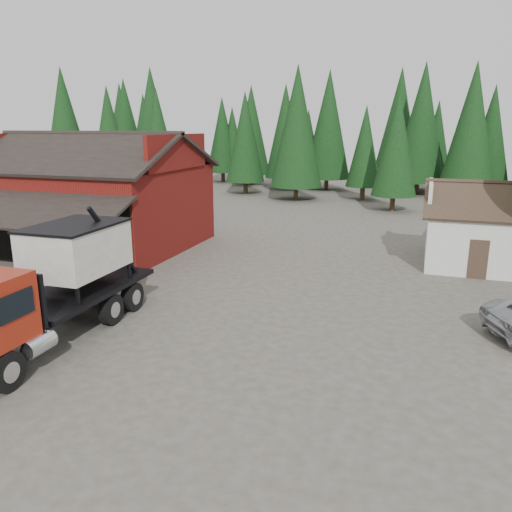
% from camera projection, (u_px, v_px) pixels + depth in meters
% --- Properties ---
extents(ground, '(120.00, 120.00, 0.00)m').
position_uv_depth(ground, '(179.00, 322.00, 19.53)').
color(ground, '#4A443A').
rests_on(ground, ground).
extents(red_barn, '(12.80, 13.63, 7.18)m').
position_uv_depth(red_barn, '(93.00, 204.00, 31.34)').
color(red_barn, maroon).
rests_on(red_barn, ground).
extents(farmhouse, '(8.60, 6.42, 4.65)m').
position_uv_depth(farmhouse, '(505.00, 236.00, 26.97)').
color(farmhouse, silver).
rests_on(farmhouse, ground).
extents(conifer_backdrop, '(76.00, 16.00, 16.00)m').
position_uv_depth(conifer_backdrop, '(346.00, 192.00, 58.01)').
color(conifer_backdrop, black).
rests_on(conifer_backdrop, ground).
extents(near_pine_a, '(4.40, 4.40, 11.40)m').
position_uv_depth(near_pine_a, '(109.00, 137.00, 50.41)').
color(near_pine_a, '#382619').
rests_on(near_pine_a, ground).
extents(near_pine_b, '(3.96, 3.96, 10.40)m').
position_uv_depth(near_pine_b, '(396.00, 144.00, 43.66)').
color(near_pine_b, '#382619').
rests_on(near_pine_b, ground).
extents(near_pine_d, '(5.28, 5.28, 13.40)m').
position_uv_depth(near_pine_d, '(297.00, 127.00, 50.05)').
color(near_pine_d, '#382619').
rests_on(near_pine_d, ground).
extents(feed_truck, '(3.12, 10.10, 4.54)m').
position_uv_depth(feed_truck, '(47.00, 284.00, 17.36)').
color(feed_truck, black).
rests_on(feed_truck, ground).
extents(equip_box, '(0.95, 1.24, 0.60)m').
position_uv_depth(equip_box, '(22.00, 312.00, 19.72)').
color(equip_box, maroon).
rests_on(equip_box, ground).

